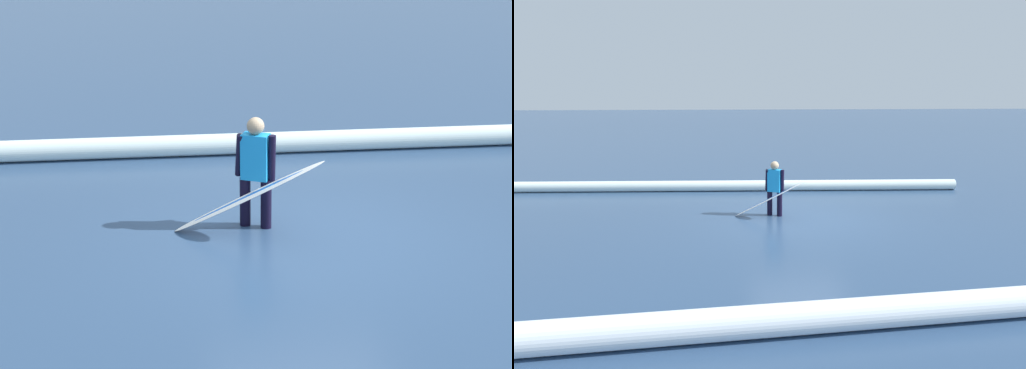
# 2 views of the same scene
# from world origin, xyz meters

# --- Properties ---
(ground_plane) EXTENTS (167.06, 167.06, 0.00)m
(ground_plane) POSITION_xyz_m (0.00, 0.00, 0.00)
(ground_plane) COLOR navy
(surfer) EXTENTS (0.47, 0.40, 1.44)m
(surfer) POSITION_xyz_m (0.63, -0.46, 0.80)
(surfer) COLOR black
(surfer) RESTS_ON ground_plane
(surfboard) EXTENTS (1.89, 0.89, 1.06)m
(surfboard) POSITION_xyz_m (0.79, -0.17, 0.52)
(surfboard) COLOR white
(surfboard) RESTS_ON ground_plane
(wave_crest_foreground) EXTENTS (17.13, 1.40, 0.35)m
(wave_crest_foreground) POSITION_xyz_m (2.84, -3.71, 0.17)
(wave_crest_foreground) COLOR white
(wave_crest_foreground) RESTS_ON ground_plane
(wave_crest_midground) EXTENTS (18.26, 1.53, 0.43)m
(wave_crest_midground) POSITION_xyz_m (1.74, 5.58, 0.22)
(wave_crest_midground) COLOR white
(wave_crest_midground) RESTS_ON ground_plane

